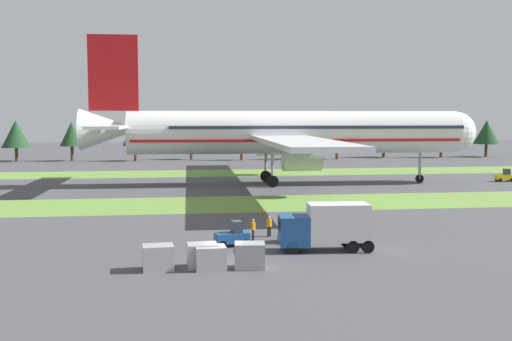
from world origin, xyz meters
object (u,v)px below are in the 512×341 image
at_px(pushback_tractor, 505,176).
at_px(taxiway_marker_1, 317,203).
at_px(cargo_dolly_lead, 293,231).
at_px(ground_crew_marshaller, 269,225).
at_px(uld_container_3, 250,255).
at_px(catering_truck, 326,225).
at_px(ground_crew_loader, 253,229).
at_px(taxiway_marker_0, 324,206).
at_px(cargo_dolly_second, 325,228).
at_px(taxiway_marker_2, 261,210).
at_px(airliner, 285,132).
at_px(baggage_tug, 233,236).
at_px(uld_container_1, 202,255).
at_px(uld_container_0, 158,258).
at_px(uld_container_2, 211,258).

height_order(pushback_tractor, taxiway_marker_1, pushback_tractor).
distance_m(cargo_dolly_lead, pushback_tractor, 57.80).
distance_m(ground_crew_marshaller, uld_container_3, 10.84).
xyz_separation_m(catering_truck, ground_crew_loader, (-4.91, 4.70, -1.01)).
height_order(ground_crew_loader, taxiway_marker_1, ground_crew_loader).
bearing_deg(uld_container_3, ground_crew_marshaller, 74.18).
bearing_deg(uld_container_3, taxiway_marker_0, 65.53).
distance_m(cargo_dolly_second, ground_crew_loader, 5.93).
bearing_deg(catering_truck, ground_crew_loader, 49.90).
bearing_deg(ground_crew_loader, taxiway_marker_0, 159.53).
bearing_deg(taxiway_marker_2, ground_crew_marshaller, -95.23).
xyz_separation_m(cargo_dolly_second, ground_crew_loader, (-5.91, 0.58, 0.03)).
height_order(ground_crew_marshaller, taxiway_marker_2, ground_crew_marshaller).
relative_size(taxiway_marker_0, taxiway_marker_2, 1.05).
bearing_deg(airliner, baggage_tug, -14.25).
xyz_separation_m(cargo_dolly_second, ground_crew_marshaller, (-4.38, 1.85, 0.03)).
xyz_separation_m(airliner, uld_container_1, (-14.46, -48.66, -6.91)).
relative_size(uld_container_0, taxiway_marker_0, 3.49).
xyz_separation_m(uld_container_2, uld_container_3, (2.61, -0.02, 0.07)).
distance_m(ground_crew_loader, taxiway_marker_0, 18.61).
height_order(uld_container_2, taxiway_marker_1, uld_container_2).
distance_m(catering_truck, uld_container_3, 7.83).
xyz_separation_m(cargo_dolly_second, taxiway_marker_0, (4.00, 16.32, -0.63)).
xyz_separation_m(cargo_dolly_lead, uld_container_3, (-4.49, -8.03, -0.07)).
bearing_deg(uld_container_3, cargo_dolly_second, 49.47).
xyz_separation_m(baggage_tug, taxiway_marker_1, (11.51, 20.33, -0.55)).
xyz_separation_m(catering_truck, taxiway_marker_0, (5.00, 20.45, -1.67)).
height_order(cargo_dolly_lead, ground_crew_loader, ground_crew_loader).
bearing_deg(airliner, pushback_tractor, 90.00).
bearing_deg(ground_crew_marshaller, pushback_tractor, -176.80).
xyz_separation_m(pushback_tractor, ground_crew_marshaller, (-42.82, -38.05, 0.13)).
height_order(uld_container_0, taxiway_marker_0, uld_container_0).
distance_m(uld_container_1, uld_container_3, 3.18).
height_order(catering_truck, uld_container_1, catering_truck).
height_order(cargo_dolly_lead, cargo_dolly_second, same).
distance_m(airliner, baggage_tug, 44.39).
bearing_deg(cargo_dolly_lead, uld_container_1, 123.14).
bearing_deg(uld_container_0, catering_truck, 18.71).
relative_size(cargo_dolly_lead, ground_crew_loader, 1.41).
height_order(cargo_dolly_lead, taxiway_marker_0, cargo_dolly_lead).
distance_m(cargo_dolly_lead, taxiway_marker_1, 20.47).
height_order(baggage_tug, catering_truck, catering_truck).
height_order(uld_container_0, taxiway_marker_1, uld_container_0).
distance_m(cargo_dolly_lead, uld_container_1, 10.60).
xyz_separation_m(uld_container_1, uld_container_3, (3.12, -0.64, 0.04)).
bearing_deg(uld_container_3, taxiway_marker_1, 68.01).
relative_size(ground_crew_loader, uld_container_2, 0.87).
bearing_deg(taxiway_marker_0, airliner, 89.97).
distance_m(airliner, pushback_tractor, 35.12).
xyz_separation_m(airliner, ground_crew_marshaller, (-8.39, -38.86, -6.77)).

